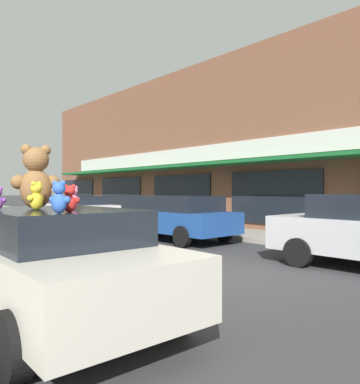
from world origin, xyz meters
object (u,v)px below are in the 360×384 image
Objects in this scene: plush_art_car at (54,260)px; teddy_bear_red at (69,199)px; teddy_bear_yellow at (36,196)px; parked_car_far_center at (175,216)px; parked_car_far_right at (79,209)px; teddy_bear_giant at (36,178)px; teddy_bear_blue at (59,198)px; teddy_bear_white at (58,197)px; teddy_bear_pink at (73,198)px.

plush_art_car is 1.15m from teddy_bear_red.
teddy_bear_yellow reaches higher than parked_car_far_center.
parked_car_far_right is (6.55, 11.71, -0.82)m from teddy_bear_yellow.
teddy_bear_giant is 2.44× the size of teddy_bear_blue.
teddy_bear_white reaches higher than parked_car_far_right.
teddy_bear_blue is at bearing 38.31° from teddy_bear_pink.
teddy_bear_yellow reaches higher than teddy_bear_red.
teddy_bear_red is at bearing 24.72° from teddy_bear_white.
parked_car_far_center is at bearing -158.88° from teddy_bear_pink.
teddy_bear_pink reaches higher than parked_car_far_right.
teddy_bear_red is (-0.40, -0.72, 0.00)m from teddy_bear_pink.
teddy_bear_blue reaches higher than plush_art_car.
teddy_bear_pink reaches higher than parked_car_far_center.
teddy_bear_giant reaches higher than parked_car_far_right.
teddy_bear_blue reaches higher than teddy_bear_red.
teddy_bear_giant is 2.73× the size of teddy_bear_red.
parked_car_far_center is 6.85m from parked_car_far_right.
teddy_bear_red is 0.69m from teddy_bear_yellow.
teddy_bear_giant is (-0.15, 0.22, 1.06)m from plush_art_car.
teddy_bear_pink is 0.07× the size of parked_car_far_center.
teddy_bear_white is 0.92m from teddy_bear_blue.
teddy_bear_yellow is (-0.28, -0.12, 0.83)m from plush_art_car.
teddy_bear_giant is 0.43m from teddy_bear_yellow.
teddy_bear_blue is at bearing 56.24° from teddy_bear_yellow.
plush_art_car is 13.18m from parked_car_far_right.
teddy_bear_blue is 0.08× the size of parked_car_far_right.
teddy_bear_red is 0.88× the size of teddy_bear_yellow.
teddy_bear_white reaches higher than plush_art_car.
plush_art_car is 12.50× the size of teddy_bear_white.
parked_car_far_center reaches higher than plush_art_car.
teddy_bear_pink is at bearing -19.90° from plush_art_car.
teddy_bear_red reaches higher than plush_art_car.
teddy_bear_white is at bearing -19.53° from teddy_bear_pink.
teddy_bear_yellow reaches higher than plush_art_car.
plush_art_car is 12.05× the size of teddy_bear_yellow.
parked_car_far_right is (6.05, 11.68, -0.79)m from teddy_bear_pink.
plush_art_car is 12.25× the size of teddy_bear_blue.
plush_art_car is at bearing -118.40° from parked_car_far_right.
teddy_bear_red is 8.54m from parked_car_far_center.
teddy_bear_pink is (0.57, 0.84, -0.02)m from teddy_bear_blue.
teddy_bear_yellow is at bearing 85.00° from teddy_bear_giant.
parked_car_far_center is at bearing -124.01° from teddy_bear_red.
plush_art_car is 13.89× the size of teddy_bear_pink.
teddy_bear_yellow is (-0.13, -0.34, -0.23)m from teddy_bear_giant.
teddy_bear_blue reaches higher than parked_car_far_right.
teddy_bear_white is 13.27m from parked_car_far_right.
parked_car_far_center is (6.45, 5.54, -0.75)m from teddy_bear_red.
teddy_bear_pink is (0.37, -0.31, -0.26)m from teddy_bear_giant.
plush_art_car is at bearing -142.91° from parked_car_far_center.
plush_art_car is 5.03× the size of teddy_bear_giant.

